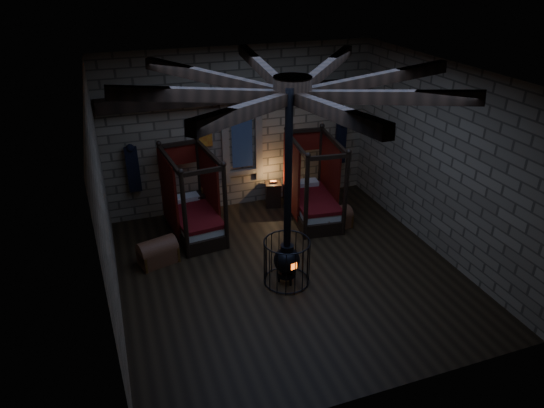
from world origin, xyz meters
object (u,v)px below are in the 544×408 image
object	(u,v)px
stove	(287,257)
trunk_right	(336,219)
trunk_left	(158,252)
bed_left	(194,214)
bed_right	(312,199)

from	to	relation	value
stove	trunk_right	bearing A→B (deg)	28.71
trunk_left	trunk_right	world-z (taller)	trunk_left
bed_left	trunk_left	distance (m)	1.47
bed_left	trunk_left	size ratio (longest dim) A/B	2.25
trunk_left	trunk_right	size ratio (longest dim) A/B	1.10
bed_left	stove	bearing A→B (deg)	-68.18
bed_right	trunk_right	size ratio (longest dim) A/B	2.54
trunk_right	stove	distance (m)	2.64
trunk_left	trunk_right	distance (m)	4.39
bed_left	bed_right	bearing A→B (deg)	-9.88
bed_left	bed_right	xyz separation A→B (m)	(3.04, -0.20, 0.01)
bed_left	stove	distance (m)	3.00
bed_right	trunk_left	bearing A→B (deg)	-161.78
bed_right	stove	distance (m)	2.94
trunk_left	stove	size ratio (longest dim) A/B	0.23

